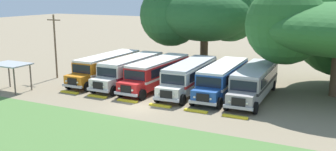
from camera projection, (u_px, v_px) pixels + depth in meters
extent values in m
plane|color=#84755B|center=(138.00, 107.00, 32.09)|extent=(220.00, 220.00, 0.00)
cube|color=#4C7538|center=(66.00, 143.00, 24.29)|extent=(80.00, 11.90, 0.01)
cube|color=orange|center=(109.00, 66.00, 41.70)|extent=(2.57, 9.22, 2.10)
cube|color=white|center=(109.00, 68.00, 41.73)|extent=(2.60, 9.24, 0.24)
cube|color=black|center=(120.00, 62.00, 41.29)|extent=(0.10, 8.00, 0.80)
cube|color=black|center=(101.00, 60.00, 42.42)|extent=(0.10, 8.00, 0.80)
cube|color=silver|center=(108.00, 56.00, 41.45)|extent=(2.49, 9.12, 0.22)
cube|color=orange|center=(77.00, 80.00, 37.20)|extent=(2.21, 1.42, 1.05)
cube|color=black|center=(72.00, 82.00, 36.55)|extent=(1.10, 0.11, 0.70)
cube|color=#B7B7BC|center=(72.00, 86.00, 36.61)|extent=(2.40, 0.22, 0.24)
cube|color=black|center=(81.00, 69.00, 37.56)|extent=(2.20, 0.08, 0.84)
cube|color=white|center=(131.00, 61.00, 45.74)|extent=(0.90, 0.07, 1.30)
sphere|color=#EAE5C6|center=(77.00, 83.00, 36.19)|extent=(0.20, 0.20, 0.20)
sphere|color=#EAE5C6|center=(66.00, 81.00, 36.82)|extent=(0.20, 0.20, 0.20)
cylinder|color=black|center=(88.00, 87.00, 36.87)|extent=(0.29, 1.00, 1.00)
cylinder|color=black|center=(69.00, 84.00, 37.93)|extent=(0.29, 1.00, 1.00)
cylinder|color=black|center=(133.00, 71.00, 44.00)|extent=(0.29, 1.00, 1.00)
cylinder|color=black|center=(116.00, 70.00, 45.07)|extent=(0.29, 1.00, 1.00)
cube|color=silver|center=(133.00, 69.00, 40.14)|extent=(2.56, 9.22, 2.10)
cube|color=maroon|center=(133.00, 71.00, 40.17)|extent=(2.59, 9.24, 0.24)
cube|color=black|center=(144.00, 65.00, 39.73)|extent=(0.09, 8.00, 0.80)
cube|color=black|center=(124.00, 63.00, 40.85)|extent=(0.09, 8.00, 0.80)
cube|color=silver|center=(132.00, 58.00, 39.89)|extent=(2.48, 9.12, 0.22)
cube|color=silver|center=(103.00, 84.00, 35.63)|extent=(2.21, 1.41, 1.05)
cube|color=black|center=(98.00, 86.00, 34.98)|extent=(1.10, 0.11, 0.70)
cube|color=#B7B7BC|center=(98.00, 90.00, 35.04)|extent=(2.40, 0.22, 0.24)
cube|color=black|center=(106.00, 72.00, 36.00)|extent=(2.20, 0.07, 0.84)
cube|color=maroon|center=(154.00, 63.00, 44.18)|extent=(0.90, 0.07, 1.30)
sphere|color=#EAE5C6|center=(104.00, 87.00, 34.63)|extent=(0.20, 0.20, 0.20)
sphere|color=#EAE5C6|center=(91.00, 85.00, 35.25)|extent=(0.20, 0.20, 0.20)
cylinder|color=black|center=(114.00, 91.00, 35.30)|extent=(0.29, 1.00, 1.00)
cylinder|color=black|center=(93.00, 88.00, 36.36)|extent=(0.29, 1.00, 1.00)
cylinder|color=black|center=(156.00, 74.00, 42.44)|extent=(0.29, 1.00, 1.00)
cylinder|color=black|center=(138.00, 72.00, 43.50)|extent=(0.29, 1.00, 1.00)
cube|color=red|center=(159.00, 72.00, 38.76)|extent=(2.71, 9.25, 2.10)
cube|color=white|center=(159.00, 73.00, 38.80)|extent=(2.74, 9.28, 0.24)
cube|color=black|center=(171.00, 67.00, 38.33)|extent=(0.22, 8.00, 0.80)
cube|color=black|center=(150.00, 65.00, 39.49)|extent=(0.22, 8.00, 0.80)
cube|color=silver|center=(159.00, 61.00, 38.51)|extent=(2.63, 9.15, 0.22)
cube|color=red|center=(130.00, 88.00, 34.30)|extent=(2.23, 1.45, 1.05)
cube|color=black|center=(126.00, 89.00, 33.65)|extent=(1.10, 0.13, 0.70)
cube|color=#B7B7BC|center=(126.00, 94.00, 33.71)|extent=(2.40, 0.25, 0.24)
cube|color=black|center=(134.00, 75.00, 34.66)|extent=(2.20, 0.11, 0.84)
cube|color=white|center=(179.00, 65.00, 42.77)|extent=(0.90, 0.08, 1.30)
sphere|color=#EAE5C6|center=(132.00, 90.00, 33.29)|extent=(0.20, 0.20, 0.20)
sphere|color=#EAE5C6|center=(119.00, 89.00, 33.93)|extent=(0.20, 0.20, 0.20)
cylinder|color=black|center=(142.00, 95.00, 33.95)|extent=(0.30, 1.01, 1.00)
cylinder|color=black|center=(120.00, 92.00, 35.04)|extent=(0.30, 1.01, 1.00)
cylinder|color=black|center=(182.00, 77.00, 41.03)|extent=(0.30, 1.01, 1.00)
cylinder|color=black|center=(163.00, 75.00, 42.13)|extent=(0.30, 1.01, 1.00)
cube|color=silver|center=(191.00, 75.00, 37.21)|extent=(2.97, 9.32, 2.10)
cube|color=red|center=(191.00, 77.00, 37.24)|extent=(3.01, 9.34, 0.24)
cube|color=black|center=(204.00, 70.00, 36.87)|extent=(0.46, 7.99, 0.80)
cube|color=black|center=(180.00, 68.00, 37.86)|extent=(0.46, 7.99, 0.80)
cube|color=#B2B2B7|center=(191.00, 63.00, 36.96)|extent=(2.89, 9.21, 0.22)
cube|color=silver|center=(170.00, 93.00, 32.57)|extent=(2.27, 1.51, 1.05)
cube|color=black|center=(166.00, 95.00, 31.91)|extent=(1.10, 0.16, 0.70)
cube|color=#B7B7BC|center=(166.00, 100.00, 31.96)|extent=(2.41, 0.32, 0.24)
cube|color=black|center=(173.00, 80.00, 32.95)|extent=(2.20, 0.17, 0.84)
cube|color=red|center=(205.00, 68.00, 41.37)|extent=(0.90, 0.11, 1.30)
sphere|color=#EAE5C6|center=(173.00, 96.00, 31.59)|extent=(0.20, 0.20, 0.20)
sphere|color=#EAE5C6|center=(158.00, 94.00, 32.14)|extent=(0.20, 0.20, 0.20)
cylinder|color=black|center=(183.00, 100.00, 32.31)|extent=(0.33, 1.01, 1.00)
cylinder|color=black|center=(157.00, 97.00, 33.24)|extent=(0.33, 1.01, 1.00)
cylinder|color=black|center=(211.00, 80.00, 39.65)|extent=(0.33, 1.01, 1.00)
cylinder|color=black|center=(190.00, 78.00, 40.59)|extent=(0.33, 1.01, 1.00)
cube|color=#23519E|center=(224.00, 77.00, 36.20)|extent=(2.82, 9.28, 2.10)
cube|color=silver|center=(224.00, 79.00, 36.23)|extent=(2.85, 9.30, 0.24)
cube|color=black|center=(238.00, 73.00, 35.84)|extent=(0.32, 8.00, 0.80)
cube|color=black|center=(212.00, 70.00, 36.87)|extent=(0.32, 8.00, 0.80)
cube|color=silver|center=(224.00, 65.00, 35.95)|extent=(2.74, 9.18, 0.22)
cube|color=#23519E|center=(206.00, 96.00, 31.60)|extent=(2.25, 1.48, 1.05)
cube|color=black|center=(203.00, 98.00, 30.94)|extent=(1.10, 0.14, 0.70)
cube|color=#B7B7BC|center=(202.00, 103.00, 30.99)|extent=(2.41, 0.28, 0.24)
cube|color=black|center=(208.00, 82.00, 31.98)|extent=(2.20, 0.14, 0.84)
cube|color=silver|center=(236.00, 70.00, 40.33)|extent=(0.90, 0.09, 1.30)
sphere|color=#EAE5C6|center=(211.00, 99.00, 30.61)|extent=(0.20, 0.20, 0.20)
sphere|color=#EAE5C6|center=(194.00, 97.00, 31.18)|extent=(0.20, 0.20, 0.20)
cylinder|color=black|center=(220.00, 103.00, 31.32)|extent=(0.32, 1.01, 1.00)
cylinder|color=black|center=(192.00, 100.00, 32.29)|extent=(0.32, 1.01, 1.00)
cylinder|color=black|center=(243.00, 82.00, 38.60)|extent=(0.32, 1.01, 1.00)
cylinder|color=black|center=(220.00, 80.00, 39.58)|extent=(0.32, 1.01, 1.00)
cube|color=#9E9993|center=(255.00, 80.00, 34.92)|extent=(2.76, 9.27, 2.10)
cube|color=#282828|center=(255.00, 82.00, 34.95)|extent=(2.79, 9.29, 0.24)
cube|color=black|center=(270.00, 76.00, 34.55)|extent=(0.27, 8.00, 0.80)
cube|color=black|center=(243.00, 73.00, 35.60)|extent=(0.27, 8.00, 0.80)
cube|color=#B2B2B7|center=(256.00, 68.00, 34.67)|extent=(2.68, 9.17, 0.22)
cube|color=#9E9993|center=(241.00, 100.00, 30.33)|extent=(2.24, 1.46, 1.05)
cube|color=black|center=(238.00, 102.00, 29.67)|extent=(1.10, 0.13, 0.70)
cube|color=#B7B7BC|center=(238.00, 108.00, 29.73)|extent=(2.40, 0.27, 0.24)
cube|color=black|center=(243.00, 86.00, 30.71)|extent=(2.20, 0.12, 0.84)
cube|color=#282828|center=(265.00, 72.00, 39.03)|extent=(0.90, 0.09, 1.30)
sphere|color=#EAE5C6|center=(247.00, 104.00, 29.34)|extent=(0.20, 0.20, 0.20)
sphere|color=#EAE5C6|center=(229.00, 101.00, 29.92)|extent=(0.20, 0.20, 0.20)
cylinder|color=black|center=(256.00, 108.00, 30.04)|extent=(0.31, 1.01, 1.00)
cylinder|color=black|center=(226.00, 104.00, 31.03)|extent=(0.31, 1.01, 1.00)
cylinder|color=black|center=(274.00, 86.00, 37.30)|extent=(0.31, 1.01, 1.00)
cylinder|color=black|center=(249.00, 83.00, 38.29)|extent=(0.31, 1.01, 1.00)
cube|color=yellow|center=(70.00, 92.00, 36.45)|extent=(2.00, 0.36, 0.15)
cube|color=yellow|center=(97.00, 96.00, 35.01)|extent=(2.00, 0.36, 0.15)
cube|color=yellow|center=(127.00, 101.00, 33.57)|extent=(2.00, 0.36, 0.15)
cube|color=yellow|center=(160.00, 106.00, 32.14)|extent=(2.00, 0.36, 0.15)
cube|color=yellow|center=(196.00, 111.00, 30.70)|extent=(2.00, 0.36, 0.15)
cube|color=yellow|center=(235.00, 117.00, 29.27)|extent=(2.00, 0.36, 0.15)
cylinder|color=brown|center=(204.00, 51.00, 48.73)|extent=(1.00, 1.00, 4.28)
ellipsoid|color=#235628|center=(205.00, 14.00, 47.73)|extent=(12.59, 11.56, 6.79)
sphere|color=#235628|center=(230.00, 11.00, 47.46)|extent=(7.58, 7.58, 7.58)
sphere|color=#235628|center=(171.00, 15.00, 48.45)|extent=(7.99, 7.99, 7.99)
sphere|color=#235628|center=(216.00, 6.00, 51.10)|extent=(6.07, 6.07, 6.07)
cylinder|color=brown|center=(336.00, 73.00, 34.91)|extent=(0.87, 0.87, 4.44)
sphere|color=#286028|center=(286.00, 24.00, 34.72)|extent=(7.40, 7.40, 7.40)
cylinder|color=brown|center=(55.00, 47.00, 42.27)|extent=(0.20, 0.20, 7.13)
cube|color=brown|center=(54.00, 20.00, 41.64)|extent=(1.80, 0.12, 0.12)
cylinder|color=brown|center=(15.00, 82.00, 35.54)|extent=(0.14, 0.14, 2.60)
cylinder|color=brown|center=(31.00, 77.00, 37.29)|extent=(0.14, 0.14, 2.60)
cylinder|color=brown|center=(9.00, 74.00, 38.60)|extent=(0.14, 0.14, 2.60)
cube|color=#9EA3A8|center=(10.00, 64.00, 36.78)|extent=(3.60, 2.60, 0.12)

